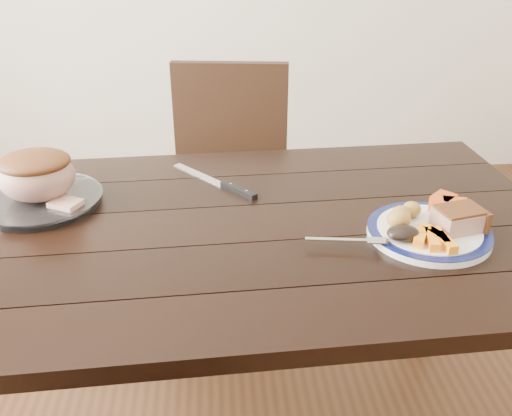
{
  "coord_description": "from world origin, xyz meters",
  "views": [
    {
      "loc": [
        -0.0,
        -1.17,
        1.4
      ],
      "look_at": [
        0.08,
        -0.02,
        0.8
      ],
      "focal_mm": 40.0,
      "sensor_mm": 36.0,
      "label": 1
    }
  ],
  "objects": [
    {
      "name": "carving_knife",
      "position": [
        0.02,
        0.2,
        0.76
      ],
      "size": [
        0.23,
        0.26,
        0.01
      ],
      "rotation": [
        0.0,
        0.0,
        -0.86
      ],
      "color": "silver",
      "rests_on": "dining_table"
    },
    {
      "name": "pumpkin_wedges",
      "position": [
        0.53,
        -0.02,
        0.79
      ],
      "size": [
        0.09,
        0.09,
        0.04
      ],
      "color": "#ED541A",
      "rests_on": "dinner_plate"
    },
    {
      "name": "dining_table",
      "position": [
        0.0,
        0.0,
        0.66
      ],
      "size": [
        1.64,
        0.98,
        0.75
      ],
      "rotation": [
        0.0,
        0.0,
        0.05
      ],
      "color": "black",
      "rests_on": "ground"
    },
    {
      "name": "roast_joint",
      "position": [
        -0.45,
        0.14,
        0.83
      ],
      "size": [
        0.19,
        0.16,
        0.12
      ],
      "primitive_type": "ellipsoid",
      "color": "tan",
      "rests_on": "serving_platter"
    },
    {
      "name": "fork",
      "position": [
        0.28,
        -0.13,
        0.77
      ],
      "size": [
        0.18,
        0.04,
        0.0
      ],
      "rotation": [
        0.0,
        0.0,
        -0.13
      ],
      "color": "silver",
      "rests_on": "dinner_plate"
    },
    {
      "name": "dinner_plate",
      "position": [
        0.47,
        -0.09,
        0.76
      ],
      "size": [
        0.27,
        0.27,
        0.02
      ],
      "primitive_type": "cylinder",
      "color": "white",
      "rests_on": "dining_table"
    },
    {
      "name": "chair_far",
      "position": [
        0.04,
        0.74,
        0.52
      ],
      "size": [
        0.47,
        0.48,
        0.93
      ],
      "rotation": [
        0.0,
        0.0,
        3.02
      ],
      "color": "black",
      "rests_on": "ground"
    },
    {
      "name": "plate_rim",
      "position": [
        0.47,
        -0.09,
        0.77
      ],
      "size": [
        0.27,
        0.27,
        0.02
      ],
      "primitive_type": "torus",
      "color": "#0D1445",
      "rests_on": "dinner_plate"
    },
    {
      "name": "dark_mushroom",
      "position": [
        0.39,
        -0.13,
        0.79
      ],
      "size": [
        0.07,
        0.05,
        0.03
      ],
      "primitive_type": "ellipsoid",
      "color": "black",
      "rests_on": "dinner_plate"
    },
    {
      "name": "serving_platter",
      "position": [
        -0.45,
        0.14,
        0.76
      ],
      "size": [
        0.29,
        0.29,
        0.02
      ],
      "primitive_type": "cylinder",
      "color": "white",
      "rests_on": "dining_table"
    },
    {
      "name": "carrot_batons",
      "position": [
        0.45,
        -0.15,
        0.78
      ],
      "size": [
        0.09,
        0.11,
        0.02
      ],
      "color": "orange",
      "rests_on": "dinner_plate"
    },
    {
      "name": "cut_slice",
      "position": [
        -0.37,
        0.08,
        0.78
      ],
      "size": [
        0.09,
        0.08,
        0.02
      ],
      "primitive_type": "cube",
      "rotation": [
        0.0,
        0.0,
        -0.47
      ],
      "color": "tan",
      "rests_on": "serving_platter"
    },
    {
      "name": "roasted_potatoes",
      "position": [
        0.41,
        -0.06,
        0.79
      ],
      "size": [
        0.09,
        0.09,
        0.05
      ],
      "color": "gold",
      "rests_on": "dinner_plate"
    },
    {
      "name": "pork_slice",
      "position": [
        0.53,
        -0.09,
        0.79
      ],
      "size": [
        0.11,
        0.1,
        0.04
      ],
      "primitive_type": "cube",
      "rotation": [
        0.0,
        0.0,
        0.24
      ],
      "color": "tan",
      "rests_on": "dinner_plate"
    }
  ]
}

